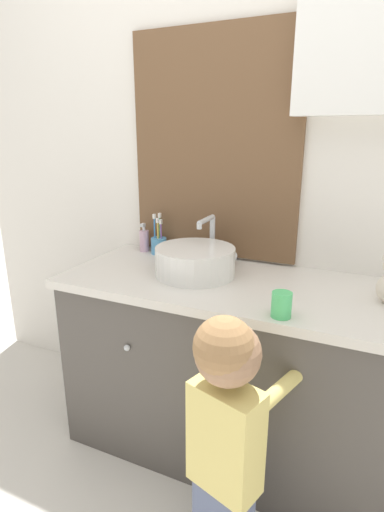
{
  "coord_description": "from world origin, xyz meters",
  "views": [
    {
      "loc": [
        0.48,
        -1.11,
        1.35
      ],
      "look_at": [
        -0.13,
        0.25,
        0.89
      ],
      "focal_mm": 28.0,
      "sensor_mm": 36.0,
      "label": 1
    }
  ],
  "objects_px": {
    "soap_dispenser": "(144,240)",
    "child_figure": "(226,422)",
    "sink_basin": "(196,260)",
    "drinking_cup": "(281,305)",
    "toothbrush_holder": "(159,244)"
  },
  "relations": [
    {
      "from": "soap_dispenser",
      "to": "child_figure",
      "type": "height_order",
      "value": "soap_dispenser"
    },
    {
      "from": "child_figure",
      "to": "sink_basin",
      "type": "bearing_deg",
      "value": 122.16
    },
    {
      "from": "sink_basin",
      "to": "drinking_cup",
      "type": "relative_size",
      "value": 4.61
    },
    {
      "from": "toothbrush_holder",
      "to": "drinking_cup",
      "type": "height_order",
      "value": "toothbrush_holder"
    },
    {
      "from": "toothbrush_holder",
      "to": "child_figure",
      "type": "xyz_separation_m",
      "value": [
        0.61,
        -0.72,
        -0.28
      ]
    },
    {
      "from": "toothbrush_holder",
      "to": "drinking_cup",
      "type": "distance_m",
      "value": 0.83
    },
    {
      "from": "toothbrush_holder",
      "to": "drinking_cup",
      "type": "xyz_separation_m",
      "value": [
        0.7,
        -0.46,
        -0.01
      ]
    },
    {
      "from": "sink_basin",
      "to": "drinking_cup",
      "type": "distance_m",
      "value": 0.48
    },
    {
      "from": "soap_dispenser",
      "to": "sink_basin",
      "type": "bearing_deg",
      "value": -29.36
    },
    {
      "from": "sink_basin",
      "to": "soap_dispenser",
      "type": "height_order",
      "value": "sink_basin"
    },
    {
      "from": "toothbrush_holder",
      "to": "child_figure",
      "type": "bearing_deg",
      "value": -49.67
    },
    {
      "from": "sink_basin",
      "to": "child_figure",
      "type": "relative_size",
      "value": 0.43
    },
    {
      "from": "sink_basin",
      "to": "child_figure",
      "type": "xyz_separation_m",
      "value": [
        0.33,
        -0.52,
        -0.29
      ]
    },
    {
      "from": "child_figure",
      "to": "drinking_cup",
      "type": "xyz_separation_m",
      "value": [
        0.08,
        0.27,
        0.27
      ]
    },
    {
      "from": "soap_dispenser",
      "to": "child_figure",
      "type": "bearing_deg",
      "value": -46.21
    }
  ]
}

